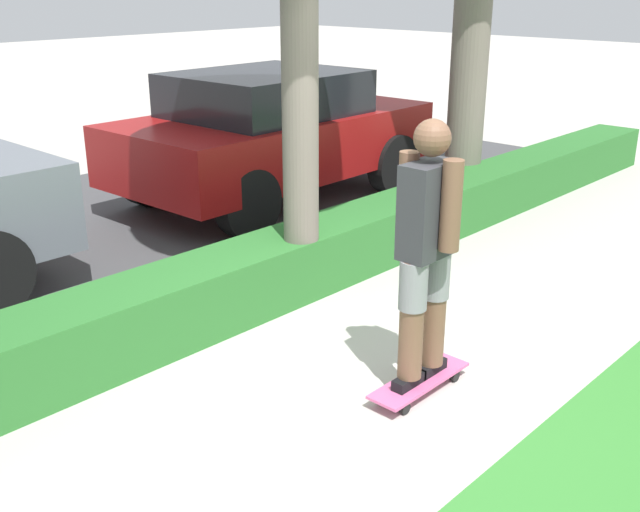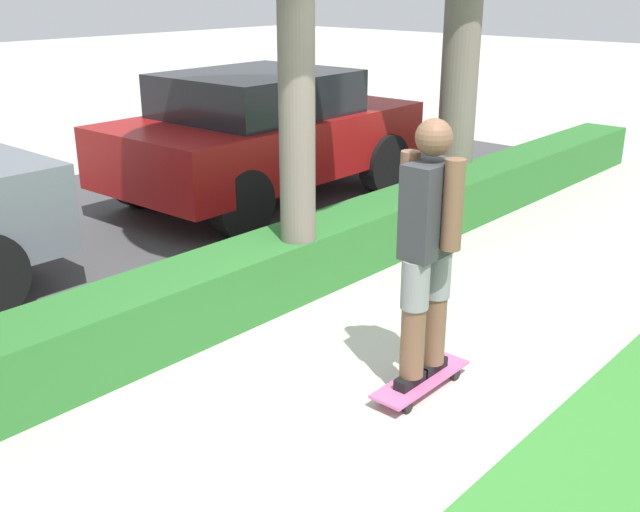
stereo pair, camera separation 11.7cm
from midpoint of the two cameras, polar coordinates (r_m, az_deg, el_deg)
name	(u,v)px [view 1 (the left image)]	position (r m, az deg, el deg)	size (l,w,h in m)	color
ground_plane	(379,389)	(5.09, 5.21, -10.04)	(60.00, 60.00, 0.00)	#BCB7AD
street_asphalt	(61,245)	(8.12, -18.74, 0.82)	(15.13, 5.00, 0.01)	#474749
hedge_row	(223,288)	(5.98, -6.84, -2.47)	(15.13, 0.60, 0.53)	#2D702D
skateboard	(420,381)	(5.05, 8.26, -9.43)	(0.82, 0.24, 0.10)	#DB5B93
skater_person	(427,248)	(4.66, 8.83, 0.59)	(0.50, 0.44, 1.71)	black
parked_car_middle	(272,133)	(9.14, -3.32, 9.36)	(3.99, 2.05, 1.56)	maroon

